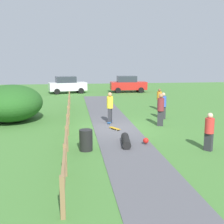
% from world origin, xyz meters
% --- Properties ---
extents(ground_plane, '(60.00, 60.00, 0.00)m').
position_xyz_m(ground_plane, '(0.00, 0.00, 0.00)').
color(ground_plane, '#427533').
extents(asphalt_path, '(2.40, 28.00, 0.02)m').
position_xyz_m(asphalt_path, '(0.00, 0.00, 0.01)').
color(asphalt_path, '#515156').
rests_on(asphalt_path, ground_plane).
extents(wooden_fence, '(0.12, 18.12, 1.10)m').
position_xyz_m(wooden_fence, '(-2.60, 0.00, 0.67)').
color(wooden_fence, olive).
rests_on(wooden_fence, ground_plane).
extents(bush_large, '(3.78, 4.53, 2.27)m').
position_xyz_m(bush_large, '(-6.09, 2.67, 1.14)').
color(bush_large, '#23561E').
rests_on(bush_large, ground_plane).
extents(trash_bin, '(0.56, 0.56, 0.90)m').
position_xyz_m(trash_bin, '(-1.80, -3.84, 0.45)').
color(trash_bin, black).
rests_on(trash_bin, ground_plane).
extents(skater_riding, '(0.48, 0.82, 1.86)m').
position_xyz_m(skater_riding, '(-0.12, 1.16, 1.06)').
color(skater_riding, '#265999').
rests_on(skater_riding, asphalt_path).
extents(skater_fallen, '(1.30, 1.59, 0.36)m').
position_xyz_m(skater_fallen, '(0.08, -3.32, 0.20)').
color(skater_fallen, black).
rests_on(skater_fallen, asphalt_path).
extents(skateboard_loose, '(0.57, 0.80, 0.08)m').
position_xyz_m(skateboard_loose, '(-0.08, -0.47, 0.09)').
color(skateboard_loose, '#BF8C19').
rests_on(skateboard_loose, asphalt_path).
extents(bystander_orange, '(0.53, 0.53, 1.62)m').
position_xyz_m(bystander_orange, '(4.23, 5.33, 0.89)').
color(bystander_orange, '#2D2D33').
rests_on(bystander_orange, ground_plane).
extents(bystander_red, '(0.54, 0.54, 1.63)m').
position_xyz_m(bystander_red, '(3.30, -4.58, 0.89)').
color(bystander_red, '#2D2D33').
rests_on(bystander_red, ground_plane).
extents(bystander_blue, '(0.43, 0.43, 1.72)m').
position_xyz_m(bystander_blue, '(3.44, 1.95, 0.95)').
color(bystander_blue, '#2D2D33').
rests_on(bystander_blue, ground_plane).
extents(bystander_maroon, '(0.50, 0.50, 1.89)m').
position_xyz_m(bystander_maroon, '(2.68, 0.09, 1.05)').
color(bystander_maroon, '#2D2D33').
rests_on(bystander_maroon, ground_plane).
extents(parked_car_white, '(4.45, 2.61, 1.92)m').
position_xyz_m(parked_car_white, '(-2.93, 17.34, 0.96)').
color(parked_car_white, silver).
rests_on(parked_car_white, ground_plane).
extents(parked_car_red, '(4.24, 2.07, 1.92)m').
position_xyz_m(parked_car_red, '(4.15, 17.35, 0.96)').
color(parked_car_red, red).
rests_on(parked_car_red, ground_plane).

